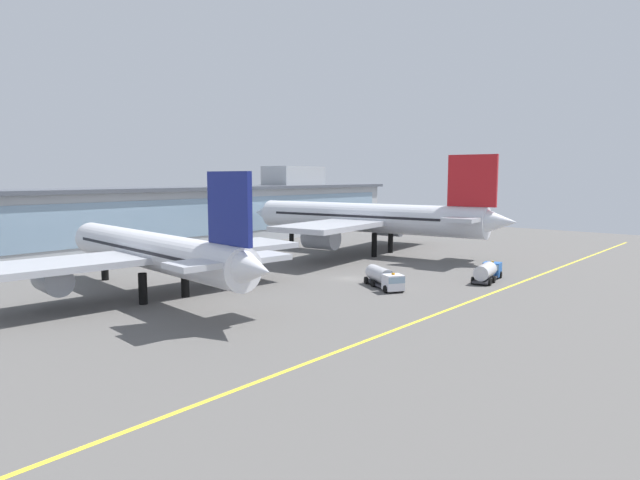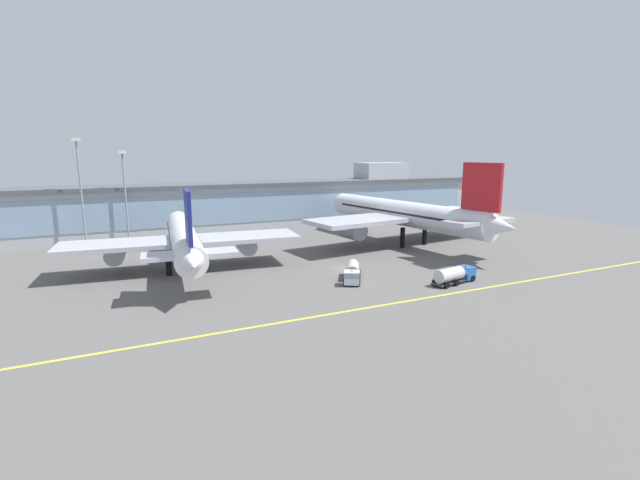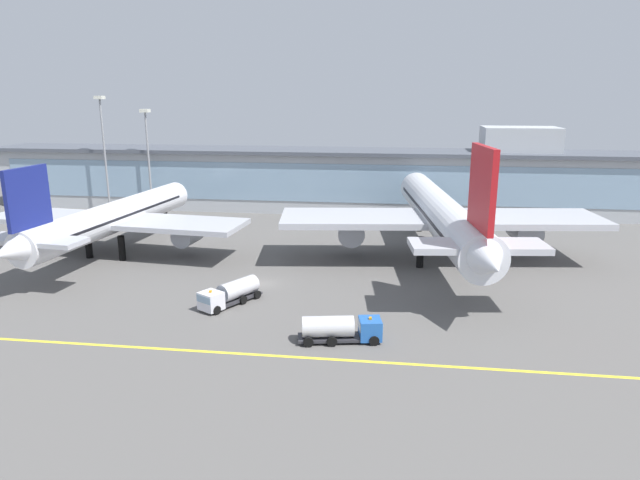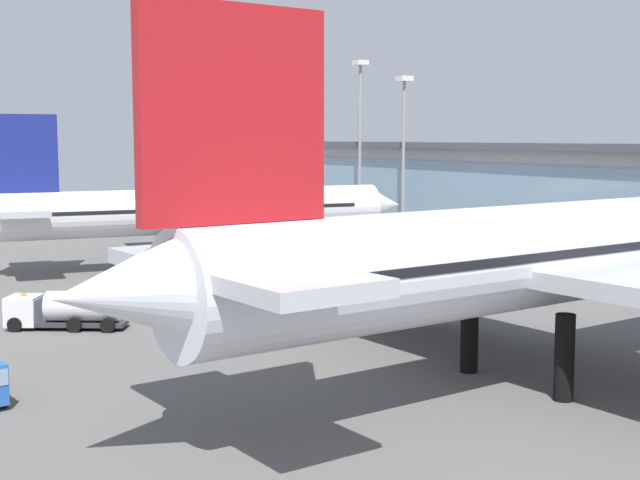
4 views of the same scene
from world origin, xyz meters
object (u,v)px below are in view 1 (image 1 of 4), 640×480
at_px(airliner_near_right, 368,219).
at_px(fuel_tanker_truck, 384,278).
at_px(airliner_near_left, 153,252).
at_px(baggage_tug_near, 488,271).

distance_m(airliner_near_right, fuel_tanker_truck, 36.88).
height_order(airliner_near_left, baggage_tug_near, airliner_near_left).
xyz_separation_m(airliner_near_right, fuel_tanker_truck, (-27.81, -23.49, -5.92)).
bearing_deg(baggage_tug_near, airliner_near_left, 133.90).
bearing_deg(airliner_near_left, airliner_near_right, -80.81).
bearing_deg(airliner_near_right, fuel_tanker_truck, 123.16).
bearing_deg(airliner_near_left, baggage_tug_near, -119.80).
bearing_deg(baggage_tug_near, airliner_near_right, 58.49).
bearing_deg(airliner_near_right, airliner_near_left, 86.49).
distance_m(fuel_tanker_truck, baggage_tug_near, 17.83).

